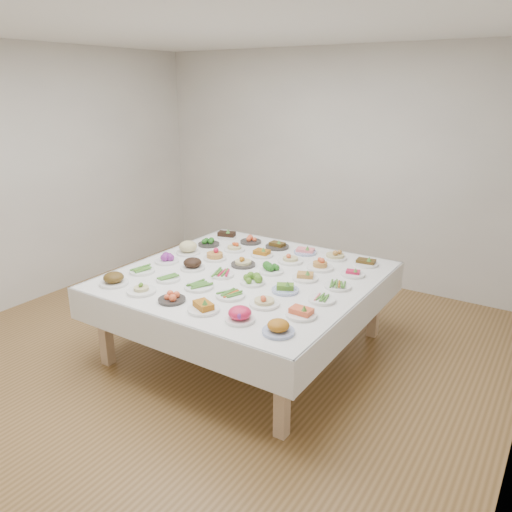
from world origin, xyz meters
The scene contains 38 objects.
room_envelope centered at (0.00, 0.00, 1.83)m, with size 5.02×5.02×2.81m.
display_table centered at (0.22, 0.24, 0.68)m, with size 2.17×2.17×0.75m.
dish_0 centered at (-0.59, -0.57, 0.82)m, with size 0.25×0.25×0.14m.
dish_1 centered at (-0.26, -0.57, 0.80)m, with size 0.23×0.23×0.11m.
dish_2 centered at (0.06, -0.57, 0.79)m, with size 0.21×0.21×0.09m.
dish_3 centered at (0.38, -0.57, 0.80)m, with size 0.24×0.24×0.11m.
dish_4 centered at (0.71, -0.56, 0.82)m, with size 0.22×0.22×0.14m.
dish_5 centered at (1.03, -0.57, 0.81)m, with size 0.22×0.22×0.12m.
dish_6 centered at (-0.60, -0.24, 0.78)m, with size 0.25×0.23×0.06m.
dish_7 centered at (-0.27, -0.25, 0.77)m, with size 0.21×0.21×0.05m.
dish_8 centered at (0.07, -0.24, 0.78)m, with size 0.26×0.24×0.06m.
dish_9 centered at (0.39, -0.25, 0.77)m, with size 0.23×0.23×0.05m.
dish_10 centered at (0.71, -0.24, 0.81)m, with size 0.23×0.23×0.12m.
dish_11 centered at (1.04, -0.25, 0.79)m, with size 0.23×0.23×0.10m.
dish_12 centered at (-0.60, 0.09, 0.80)m, with size 0.22×0.22×0.10m.
dish_13 centered at (-0.27, 0.08, 0.81)m, with size 0.23×0.23×0.13m.
dish_14 centered at (0.06, 0.09, 0.77)m, with size 0.23×0.22×0.05m.
dish_15 centered at (0.39, 0.08, 0.80)m, with size 0.21×0.21×0.10m.
dish_16 centered at (0.71, 0.08, 0.79)m, with size 0.22×0.22×0.10m.
dish_17 centered at (1.04, 0.08, 0.77)m, with size 0.21×0.21×0.05m.
dish_18 centered at (-0.59, 0.40, 0.82)m, with size 0.23×0.23×0.15m.
dish_19 centered at (-0.26, 0.40, 0.81)m, with size 0.23×0.22×0.13m.
dish_20 centered at (0.07, 0.41, 0.80)m, with size 0.22×0.22×0.12m.
dish_21 centered at (0.38, 0.40, 0.79)m, with size 0.22×0.22×0.10m.
dish_22 centered at (0.72, 0.41, 0.79)m, with size 0.22×0.22×0.10m.
dish_23 centered at (1.04, 0.40, 0.77)m, with size 0.22×0.22×0.05m.
dish_24 centered at (-0.59, 0.73, 0.79)m, with size 0.22×0.22×0.09m.
dish_25 centered at (-0.26, 0.73, 0.80)m, with size 0.21×0.21×0.11m.
dish_26 centered at (0.07, 0.74, 0.79)m, with size 0.22×0.22×0.09m.
dish_27 centered at (0.39, 0.74, 0.81)m, with size 0.24×0.24×0.13m.
dish_28 centered at (0.71, 0.72, 0.81)m, with size 0.24×0.24×0.13m.
dish_29 centered at (1.03, 0.73, 0.78)m, with size 0.21×0.21×0.08m.
dish_30 centered at (-0.59, 1.05, 0.79)m, with size 0.21×0.21×0.10m.
dish_31 centered at (-0.27, 1.05, 0.79)m, with size 0.22×0.22×0.09m.
dish_32 centered at (0.06, 1.05, 0.79)m, with size 0.24×0.24×0.10m.
dish_33 centered at (0.39, 1.05, 0.79)m, with size 0.22×0.22×0.10m.
dish_34 centered at (0.71, 1.06, 0.81)m, with size 0.23×0.23×0.13m.
dish_35 centered at (1.03, 1.06, 0.80)m, with size 0.23×0.23×0.11m.
Camera 1 is at (2.57, -3.21, 2.35)m, focal length 35.00 mm.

